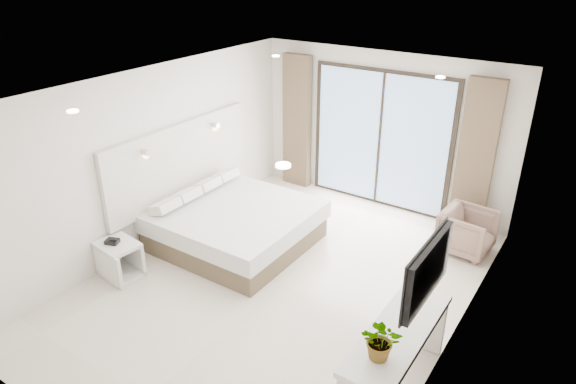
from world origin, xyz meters
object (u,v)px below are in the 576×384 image
Objects in this scene: nightstand at (120,259)px; armchair at (467,230)px; console_desk at (397,346)px; bed at (235,224)px.

armchair is at bearing 48.82° from nightstand.
console_desk is 2.31× the size of armchair.
armchair is (-0.19, 3.15, -0.20)m from console_desk.
console_desk is at bearing -23.12° from bed.
bed is 1.29× the size of console_desk.
nightstand is 5.09m from armchair.
armchair is (3.83, 3.35, 0.11)m from nightstand.
console_desk reaches higher than bed.
nightstand is 4.04m from console_desk.
bed is 2.98× the size of armchair.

